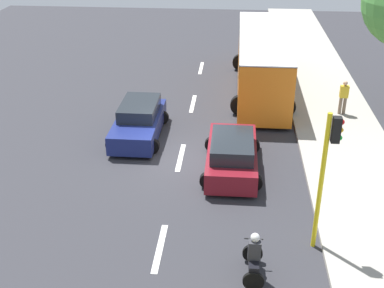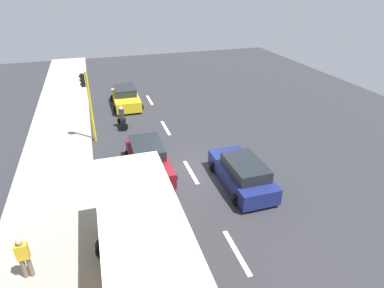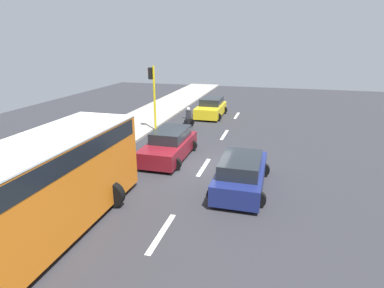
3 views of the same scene
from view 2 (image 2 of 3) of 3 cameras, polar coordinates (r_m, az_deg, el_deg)
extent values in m
cube|color=#2D2D33|center=(17.63, -0.20, -5.10)|extent=(40.00, 60.00, 0.10)
cube|color=#9E998E|center=(17.22, -23.31, -8.06)|extent=(4.00, 60.00, 0.15)
cube|color=white|center=(28.19, -7.45, 7.68)|extent=(0.20, 2.40, 0.01)
cube|color=white|center=(22.72, -4.66, 2.83)|extent=(0.20, 2.40, 0.01)
cube|color=white|center=(17.60, -0.20, -4.95)|extent=(0.20, 2.40, 0.01)
cube|color=white|center=(13.24, 7.86, -18.32)|extent=(0.20, 2.40, 0.01)
cube|color=navy|center=(16.53, 8.65, -5.39)|extent=(1.89, 4.57, 0.80)
cube|color=#1E2328|center=(15.89, 9.37, -4.01)|extent=(1.58, 2.56, 0.56)
cylinder|color=black|center=(17.52, 4.04, -3.98)|extent=(0.64, 0.22, 0.64)
cylinder|color=black|center=(18.12, 8.97, -3.13)|extent=(0.64, 0.22, 0.64)
cylinder|color=black|center=(15.25, 8.13, -9.61)|extent=(0.64, 0.22, 0.64)
cylinder|color=black|center=(15.93, 13.64, -8.36)|extent=(0.64, 0.22, 0.64)
cube|color=maroon|center=(17.57, -7.62, -3.16)|extent=(1.91, 4.57, 0.80)
cube|color=#1E2328|center=(17.56, -7.97, -0.67)|extent=(1.60, 2.56, 0.56)
cylinder|color=black|center=(16.57, -3.73, -6.00)|extent=(0.64, 0.22, 0.64)
cylinder|color=black|center=(16.34, -9.53, -6.90)|extent=(0.64, 0.22, 0.64)
cylinder|color=black|center=(19.11, -5.91, -1.21)|extent=(0.64, 0.22, 0.64)
cylinder|color=black|center=(18.91, -10.92, -1.92)|extent=(0.64, 0.22, 0.64)
cube|color=yellow|center=(26.92, -11.53, 7.64)|extent=(1.92, 4.18, 0.80)
cube|color=#1E2328|center=(27.02, -11.75, 9.22)|extent=(1.61, 2.34, 0.56)
cylinder|color=black|center=(25.80, -9.23, 6.40)|extent=(0.64, 0.22, 0.64)
cylinder|color=black|center=(25.65, -12.99, 5.91)|extent=(0.64, 0.22, 0.64)
cylinder|color=black|center=(28.37, -10.11, 8.28)|extent=(0.64, 0.22, 0.64)
cylinder|color=black|center=(28.24, -13.55, 7.85)|extent=(0.64, 0.22, 0.64)
cube|color=black|center=(8.94, -6.81, -21.21)|extent=(2.52, 10.56, 0.60)
cube|color=white|center=(8.67, -6.95, -19.59)|extent=(2.50, 11.00, 0.08)
cylinder|color=black|center=(13.11, -4.46, -15.62)|extent=(1.00, 0.30, 1.00)
cylinder|color=black|center=(12.98, -14.40, -17.18)|extent=(1.00, 0.30, 1.00)
cylinder|color=black|center=(22.57, -11.95, 2.95)|extent=(0.60, 0.10, 0.60)
cylinder|color=black|center=(23.67, -12.29, 4.09)|extent=(0.60, 0.10, 0.60)
cube|color=black|center=(23.07, -12.20, 4.15)|extent=(0.28, 1.10, 0.36)
sphere|color=black|center=(22.81, -12.19, 4.37)|extent=(0.32, 0.32, 0.32)
cylinder|color=black|center=(22.43, -12.13, 4.44)|extent=(0.55, 0.04, 0.04)
cube|color=#333338|center=(22.99, -12.34, 5.27)|extent=(0.36, 0.24, 0.60)
sphere|color=silver|center=(22.80, -12.42, 6.16)|extent=(0.26, 0.26, 0.26)
cylinder|color=#72604C|center=(13.13, -26.59, -18.70)|extent=(0.16, 0.16, 0.85)
cylinder|color=#72604C|center=(13.18, -27.48, -18.76)|extent=(0.16, 0.16, 0.85)
cube|color=gold|center=(12.67, -27.75, -16.41)|extent=(0.40, 0.24, 0.60)
sphere|color=tan|center=(12.40, -28.19, -14.95)|extent=(0.22, 0.22, 0.22)
cylinder|color=yellow|center=(20.94, -17.37, 6.09)|extent=(0.14, 0.14, 4.50)
cube|color=black|center=(20.41, -18.68, 10.58)|extent=(0.24, 0.24, 0.76)
sphere|color=red|center=(20.35, -19.13, 11.17)|extent=(0.16, 0.16, 0.16)
sphere|color=#F2A50C|center=(20.41, -19.02, 10.53)|extent=(0.16, 0.16, 0.16)
sphere|color=green|center=(20.48, -18.92, 9.89)|extent=(0.16, 0.16, 0.16)
camera|label=1|loc=(32.70, -15.03, 27.44)|focal=47.19mm
camera|label=3|loc=(8.46, 66.30, -14.11)|focal=29.93mm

